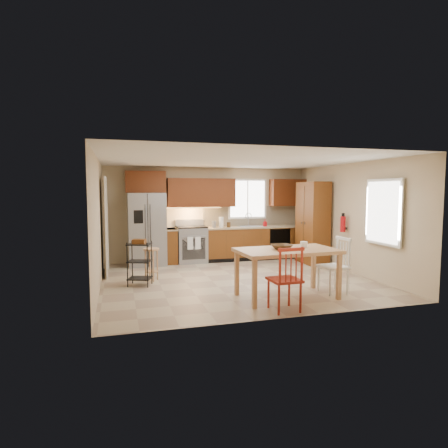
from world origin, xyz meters
TOP-DOWN VIEW (x-y plane):
  - floor at (0.00, 0.00)m, footprint 5.50×5.50m
  - ceiling at (0.00, 0.00)m, footprint 5.50×5.00m
  - wall_back at (0.00, 2.50)m, footprint 5.50×0.02m
  - wall_front at (0.00, -2.50)m, footprint 5.50×0.02m
  - wall_left at (-2.75, 0.00)m, footprint 0.02×5.00m
  - wall_right at (2.75, 0.00)m, footprint 0.02×5.00m
  - refrigerator at (-1.70, 2.12)m, footprint 0.92×0.75m
  - range_stove at (-0.55, 2.19)m, footprint 0.76×0.63m
  - base_cabinet_narrow at (-1.10, 2.20)m, footprint 0.30×0.60m
  - base_cabinet_run at (1.29, 2.20)m, footprint 2.92×0.60m
  - dishwasher at (1.85, 1.91)m, footprint 0.60×0.02m
  - backsplash at (1.29, 2.48)m, footprint 2.92×0.03m
  - upper_over_fridge at (-1.70, 2.33)m, footprint 1.00×0.35m
  - upper_left_block at (-0.25, 2.33)m, footprint 1.80×0.35m
  - upper_right_block at (2.25, 2.33)m, footprint 1.00×0.35m
  - window_back at (1.10, 2.48)m, footprint 1.12×0.04m
  - sink at (1.10, 2.20)m, footprint 0.62×0.46m
  - undercab_glow at (-0.55, 2.30)m, footprint 1.60×0.30m
  - soap_bottle at (1.48, 2.10)m, footprint 0.09×0.09m
  - paper_towel at (0.25, 2.15)m, footprint 0.12×0.12m
  - canister_steel at (0.05, 2.15)m, footprint 0.11×0.11m
  - canister_wood at (0.45, 2.12)m, footprint 0.10×0.10m
  - pantry at (2.43, 1.20)m, footprint 0.50×0.95m
  - fire_extinguisher at (2.63, 0.15)m, footprint 0.12×0.12m
  - window_right at (2.68, -1.15)m, footprint 0.04×1.02m
  - doorway at (-2.67, 1.30)m, footprint 0.04×0.95m
  - dining_table at (0.43, -1.51)m, footprint 1.77×1.04m
  - chair_red at (0.08, -2.16)m, footprint 0.49×0.49m
  - chair_white at (1.38, -1.46)m, footprint 0.49×0.49m
  - table_bowl at (0.33, -1.51)m, footprint 0.36×0.36m
  - table_jar at (0.81, -1.40)m, footprint 0.15×0.15m
  - bar_stool at (-1.74, 0.40)m, footprint 0.34×0.34m
  - utility_cart at (-2.00, 0.04)m, footprint 0.53×0.47m

SIDE VIEW (x-z plane):
  - floor at x=0.00m, z-range 0.00..0.00m
  - bar_stool at x=-1.74m, z-range 0.00..0.68m
  - dining_table at x=0.43m, z-range 0.00..0.84m
  - utility_cart at x=-2.00m, z-range 0.00..0.87m
  - base_cabinet_narrow at x=-1.10m, z-range 0.00..0.90m
  - base_cabinet_run at x=1.29m, z-range 0.00..0.90m
  - dishwasher at x=1.85m, z-range 0.06..0.84m
  - range_stove at x=-0.55m, z-range 0.00..0.92m
  - chair_red at x=0.08m, z-range 0.00..1.02m
  - chair_white at x=1.38m, z-range 0.00..1.02m
  - table_bowl at x=0.33m, z-range 0.81..0.90m
  - sink at x=1.10m, z-range 0.78..0.94m
  - table_jar at x=0.81m, z-range 0.80..0.97m
  - refrigerator at x=-1.70m, z-range 0.00..1.82m
  - canister_wood at x=0.45m, z-range 0.90..1.04m
  - canister_steel at x=0.05m, z-range 0.90..1.08m
  - soap_bottle at x=1.48m, z-range 0.90..1.09m
  - paper_towel at x=0.25m, z-range 0.90..1.18m
  - pantry at x=2.43m, z-range 0.00..2.10m
  - doorway at x=-2.67m, z-range 0.00..2.10m
  - fire_extinguisher at x=2.63m, z-range 0.92..1.28m
  - backsplash at x=1.29m, z-range 0.90..1.45m
  - wall_back at x=0.00m, z-range 0.00..2.50m
  - wall_front at x=0.00m, z-range 0.00..2.50m
  - wall_left at x=-2.75m, z-range 0.00..2.50m
  - wall_right at x=2.75m, z-range 0.00..2.50m
  - undercab_glow at x=-0.55m, z-range 1.43..1.43m
  - window_right at x=2.68m, z-range 0.79..2.11m
  - window_back at x=1.10m, z-range 1.09..2.21m
  - upper_left_block at x=-0.25m, z-range 1.45..2.20m
  - upper_right_block at x=2.25m, z-range 1.45..2.20m
  - upper_over_fridge at x=-1.70m, z-range 1.83..2.38m
  - ceiling at x=0.00m, z-range 2.49..2.51m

